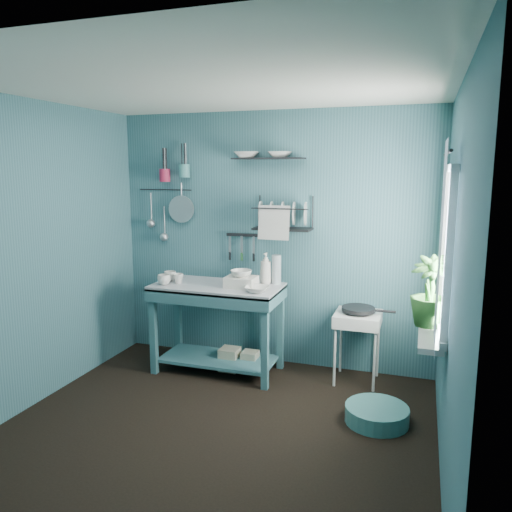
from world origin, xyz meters
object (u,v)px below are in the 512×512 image
(work_counter, at_px, (218,328))
(floor_basin, at_px, (377,414))
(dish_rack, at_px, (283,213))
(storage_tin_large, at_px, (230,359))
(colander, at_px, (181,209))
(utensil_cup_teal, at_px, (184,171))
(hotplate_stand, at_px, (357,347))
(utensil_cup_magenta, at_px, (165,175))
(mug_left, at_px, (164,280))
(frying_pan, at_px, (358,309))
(potted_plant, at_px, (430,291))
(storage_tin_small, at_px, (250,361))
(water_bottle, at_px, (276,269))
(mug_mid, at_px, (178,279))
(mug_right, at_px, (170,276))
(soap_bottle, at_px, (266,268))
(wash_tub, at_px, (241,282))

(work_counter, height_order, floor_basin, work_counter)
(dish_rack, xyz_separation_m, storage_tin_large, (-0.46, -0.25, -1.42))
(storage_tin_large, bearing_deg, floor_basin, -22.30)
(colander, distance_m, storage_tin_large, 1.60)
(utensil_cup_teal, bearing_deg, colander, 153.27)
(colander, bearing_deg, dish_rack, -4.13)
(hotplate_stand, height_order, utensil_cup_magenta, utensil_cup_magenta)
(mug_left, height_order, frying_pan, mug_left)
(frying_pan, height_order, potted_plant, potted_plant)
(mug_left, bearing_deg, hotplate_stand, 10.72)
(storage_tin_large, bearing_deg, utensil_cup_magenta, 159.87)
(mug_left, xyz_separation_m, storage_tin_small, (0.78, 0.24, -0.81))
(hotplate_stand, bearing_deg, dish_rack, 164.95)
(hotplate_stand, relative_size, utensil_cup_magenta, 5.04)
(hotplate_stand, distance_m, frying_pan, 0.36)
(dish_rack, height_order, utensil_cup_teal, utensil_cup_teal)
(mug_left, distance_m, water_bottle, 1.07)
(mug_mid, bearing_deg, hotplate_stand, 8.04)
(hotplate_stand, bearing_deg, storage_tin_small, 179.62)
(mug_left, relative_size, mug_mid, 1.23)
(colander, height_order, storage_tin_large, colander)
(mug_right, height_order, frying_pan, mug_right)
(dish_rack, bearing_deg, mug_mid, -160.02)
(work_counter, xyz_separation_m, soap_bottle, (0.42, 0.20, 0.58))
(storage_tin_large, height_order, storage_tin_small, storage_tin_large)
(frying_pan, xyz_separation_m, floor_basin, (0.25, -0.73, -0.63))
(colander, xyz_separation_m, storage_tin_large, (0.65, -0.33, -1.43))
(mug_right, distance_m, storage_tin_small, 1.14)
(frying_pan, bearing_deg, wash_tub, -169.38)
(floor_basin, bearing_deg, mug_mid, 165.85)
(work_counter, distance_m, mug_left, 0.70)
(water_bottle, distance_m, frying_pan, 0.85)
(hotplate_stand, height_order, frying_pan, frying_pan)
(work_counter, relative_size, mug_left, 9.88)
(colander, bearing_deg, mug_left, -82.40)
(potted_plant, bearing_deg, floor_basin, 173.84)
(colander, bearing_deg, potted_plant, -21.50)
(mug_left, height_order, colander, colander)
(floor_basin, bearing_deg, mug_right, 165.08)
(mug_left, relative_size, frying_pan, 0.41)
(work_counter, height_order, storage_tin_large, work_counter)
(mug_right, bearing_deg, floor_basin, -14.92)
(soap_bottle, distance_m, storage_tin_large, 0.97)
(hotplate_stand, relative_size, storage_tin_small, 3.27)
(wash_tub, bearing_deg, storage_tin_small, 63.43)
(work_counter, bearing_deg, utensil_cup_magenta, 161.50)
(work_counter, height_order, hotplate_stand, work_counter)
(mug_mid, bearing_deg, mug_left, -135.00)
(frying_pan, distance_m, floor_basin, 0.99)
(mug_mid, height_order, frying_pan, mug_mid)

